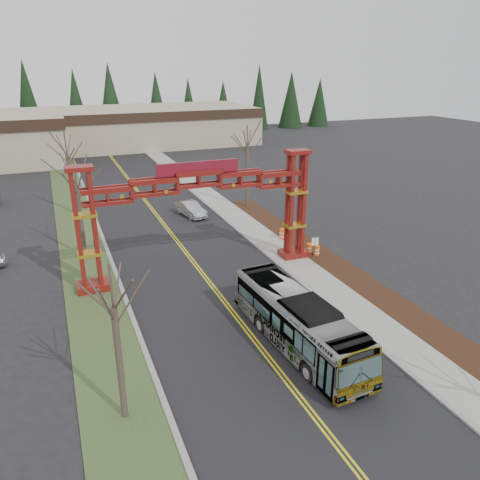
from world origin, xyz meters
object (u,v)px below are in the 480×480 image
bare_tree_median_far (67,155)px  barrel_mid (309,249)px  retail_building_east (153,126)px  barrel_south (316,251)px  street_sign (315,246)px  barrel_north (283,234)px  bare_tree_right_far (247,148)px  bare_tree_median_near (114,309)px  gateway_arch (199,197)px  silver_sedan (191,209)px  transit_bus (298,322)px  bare_tree_median_mid (77,186)px

bare_tree_median_far → barrel_mid: bare_tree_median_far is taller
retail_building_east → barrel_south: bearing=-90.1°
street_sign → barrel_north: 6.20m
bare_tree_median_far → bare_tree_right_far: 18.69m
retail_building_east → bare_tree_median_near: 77.80m
street_sign → barrel_north: size_ratio=2.23×
bare_tree_median_far → barrel_south: size_ratio=9.17×
bare_tree_right_far → bare_tree_median_far: bearing=164.4°
bare_tree_median_near → barrel_north: bearing=46.1°
gateway_arch → bare_tree_median_far: (-8.00, 19.67, 0.29)m
bare_tree_median_far → barrel_south: 27.58m
silver_sedan → barrel_north: bearing=-72.3°
street_sign → barrel_mid: size_ratio=2.49×
transit_bus → barrel_north: transit_bus is taller
silver_sedan → bare_tree_right_far: bearing=-6.2°
bare_tree_median_far → street_sign: bearing=-52.5°
silver_sedan → bare_tree_median_mid: bearing=-158.2°
bare_tree_median_mid → barrel_north: bearing=-8.0°
silver_sedan → barrel_mid: 15.23m
bare_tree_right_far → barrel_mid: 15.85m
street_sign → barrel_mid: bearing=69.5°
barrel_south → bare_tree_right_far: bearing=89.5°
bare_tree_median_far → barrel_mid: size_ratio=9.11×
barrel_south → barrel_mid: 0.67m
barrel_south → retail_building_east: bearing=89.9°
bare_tree_right_far → barrel_south: size_ratio=9.56×
silver_sedan → bare_tree_median_near: (-11.30, -27.66, 4.86)m
bare_tree_median_far → barrel_south: bearing=-48.5°
silver_sedan → bare_tree_median_far: (-11.30, 5.72, 5.52)m
barrel_south → barrel_mid: bearing=122.0°
bare_tree_median_mid → street_sign: bearing=-26.9°
street_sign → bare_tree_median_far: bearing=127.5°
street_sign → barrel_north: bearing=87.1°
transit_bus → bare_tree_median_mid: bearing=115.8°
bare_tree_median_far → silver_sedan: bearing=-26.9°
silver_sedan → transit_bus: bearing=-105.0°
silver_sedan → barrel_north: size_ratio=4.28×
retail_building_east → silver_sedan: 48.55m
bare_tree_median_mid → barrel_north: (17.02, -2.39, -5.56)m
gateway_arch → bare_tree_right_far: bearing=55.7°
street_sign → gateway_arch: bearing=166.4°
barrel_mid → barrel_north: bearing=97.2°
bare_tree_median_near → bare_tree_median_far: bearing=90.0°
gateway_arch → barrel_north: gateway_arch is taller
retail_building_east → barrel_mid: (-0.48, -61.91, -3.04)m
street_sign → transit_bus: bearing=-125.4°
bare_tree_median_mid → retail_building_east: bearing=72.1°
barrel_mid → barrel_south: bearing=-58.0°
bare_tree_median_mid → barrel_south: 19.96m
transit_bus → bare_tree_right_far: (8.00, 26.20, 5.08)m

